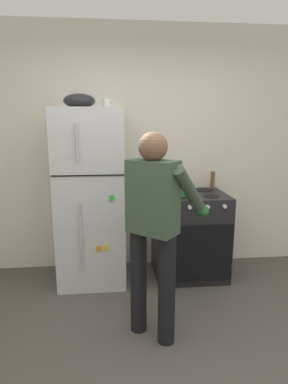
# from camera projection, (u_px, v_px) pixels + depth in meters

# --- Properties ---
(kitchen_wall_back) EXTENTS (6.00, 0.10, 2.70)m
(kitchen_wall_back) POSITION_uv_depth(u_px,v_px,m) (138.00, 150.00, 3.66)
(kitchen_wall_back) COLOR silver
(kitchen_wall_back) RESTS_ON ground
(refrigerator) EXTENTS (0.68, 0.72, 1.80)m
(refrigerator) POSITION_uv_depth(u_px,v_px,m) (91.00, 198.00, 3.34)
(refrigerator) COLOR silver
(refrigerator) RESTS_ON ground
(stove_range) EXTENTS (0.76, 0.67, 0.92)m
(stove_range) POSITION_uv_depth(u_px,v_px,m) (190.00, 235.00, 3.52)
(stove_range) COLOR black
(stove_range) RESTS_ON ground
(person_cook) EXTENTS (0.68, 0.72, 1.60)m
(person_cook) POSITION_uv_depth(u_px,v_px,m) (155.00, 219.00, 2.40)
(person_cook) COLOR black
(person_cook) RESTS_ON ground
(red_pot) EXTENTS (0.36, 0.26, 0.11)m
(red_pot) POSITION_uv_depth(u_px,v_px,m) (177.00, 189.00, 3.36)
(red_pot) COLOR #236638
(red_pot) RESTS_ON stove_range
(coffee_mug) EXTENTS (0.11, 0.08, 0.10)m
(coffee_mug) POSITION_uv_depth(u_px,v_px,m) (107.00, 104.00, 3.20)
(coffee_mug) COLOR silver
(coffee_mug) RESTS_ON refrigerator
(pepper_mill) EXTENTS (0.05, 0.05, 0.20)m
(pepper_mill) POSITION_uv_depth(u_px,v_px,m) (213.00, 180.00, 3.64)
(pepper_mill) COLOR brown
(pepper_mill) RESTS_ON stove_range
(mixing_bowl) EXTENTS (0.31, 0.31, 0.14)m
(mixing_bowl) POSITION_uv_depth(u_px,v_px,m) (79.00, 101.00, 3.12)
(mixing_bowl) COLOR black
(mixing_bowl) RESTS_ON refrigerator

